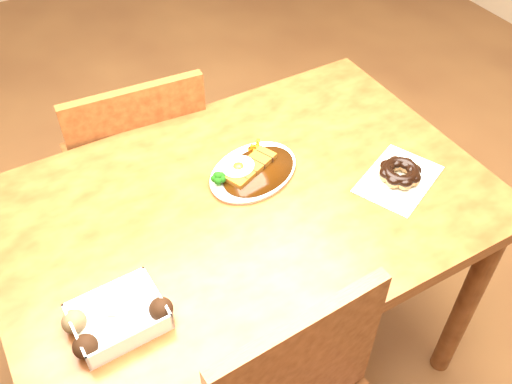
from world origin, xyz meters
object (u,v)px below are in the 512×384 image
katsu_curry_plate (251,170)px  donut_box (116,318)px  pon_de_ring (400,173)px  chair_far (139,169)px  table (246,228)px

katsu_curry_plate → donut_box: (-0.45, -0.25, 0.01)m
pon_de_ring → chair_far: bearing=126.0°
table → pon_de_ring: size_ratio=4.56×
donut_box → pon_de_ring: (0.76, 0.05, -0.00)m
table → chair_far: chair_far is taller
katsu_curry_plate → donut_box: same height
chair_far → donut_box: size_ratio=4.16×
katsu_curry_plate → chair_far: bearing=110.2°
table → donut_box: 0.44m
donut_box → pon_de_ring: donut_box is taller
donut_box → pon_de_ring: bearing=3.6°
table → katsu_curry_plate: 0.15m
donut_box → katsu_curry_plate: bearing=29.2°
katsu_curry_plate → pon_de_ring: (0.31, -0.20, 0.01)m
katsu_curry_plate → pon_de_ring: 0.37m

